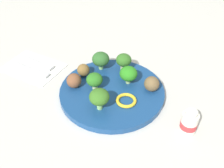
# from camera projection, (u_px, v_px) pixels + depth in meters

# --- Properties ---
(ground_plane) EXTENTS (4.00, 4.00, 0.00)m
(ground_plane) POSITION_uv_depth(u_px,v_px,m) (112.00, 94.00, 0.74)
(ground_plane) COLOR beige
(plate) EXTENTS (0.28, 0.28, 0.02)m
(plate) POSITION_uv_depth(u_px,v_px,m) (112.00, 92.00, 0.73)
(plate) COLOR navy
(plate) RESTS_ON ground_plane
(broccoli_floret_front_left) EXTENTS (0.04, 0.04, 0.05)m
(broccoli_floret_front_left) POSITION_uv_depth(u_px,v_px,m) (95.00, 80.00, 0.71)
(broccoli_floret_front_left) COLOR #A5B87F
(broccoli_floret_front_left) RESTS_ON plate
(broccoli_floret_front_right) EXTENTS (0.05, 0.05, 0.05)m
(broccoli_floret_front_right) POSITION_uv_depth(u_px,v_px,m) (101.00, 59.00, 0.78)
(broccoli_floret_front_right) COLOR #8CC76F
(broccoli_floret_front_right) RESTS_ON plate
(broccoli_floret_far_rim) EXTENTS (0.05, 0.05, 0.06)m
(broccoli_floret_far_rim) POSITION_uv_depth(u_px,v_px,m) (101.00, 98.00, 0.65)
(broccoli_floret_far_rim) COLOR #8DCD71
(broccoli_floret_far_rim) RESTS_ON plate
(broccoli_floret_mid_left) EXTENTS (0.05, 0.05, 0.05)m
(broccoli_floret_mid_left) POSITION_uv_depth(u_px,v_px,m) (128.00, 74.00, 0.73)
(broccoli_floret_mid_left) COLOR #94B875
(broccoli_floret_mid_left) RESTS_ON plate
(broccoli_floret_near_rim) EXTENTS (0.04, 0.04, 0.05)m
(broccoli_floret_near_rim) POSITION_uv_depth(u_px,v_px,m) (124.00, 60.00, 0.78)
(broccoli_floret_near_rim) COLOR #AABB7A
(broccoli_floret_near_rim) RESTS_ON plate
(meatball_front_left) EXTENTS (0.04, 0.04, 0.04)m
(meatball_front_left) POSITION_uv_depth(u_px,v_px,m) (152.00, 84.00, 0.72)
(meatball_front_left) COLOR brown
(meatball_front_left) RESTS_ON plate
(meatball_back_right) EXTENTS (0.04, 0.04, 0.04)m
(meatball_back_right) POSITION_uv_depth(u_px,v_px,m) (83.00, 70.00, 0.77)
(meatball_back_right) COLOR brown
(meatball_back_right) RESTS_ON plate
(meatball_far_rim) EXTENTS (0.04, 0.04, 0.04)m
(meatball_far_rim) POSITION_uv_depth(u_px,v_px,m) (74.00, 81.00, 0.73)
(meatball_far_rim) COLOR brown
(meatball_far_rim) RESTS_ON plate
(pepper_ring_far_rim) EXTENTS (0.06, 0.06, 0.01)m
(pepper_ring_far_rim) POSITION_uv_depth(u_px,v_px,m) (126.00, 100.00, 0.69)
(pepper_ring_far_rim) COLOR yellow
(pepper_ring_far_rim) RESTS_ON plate
(napkin) EXTENTS (0.18, 0.13, 0.01)m
(napkin) POSITION_uv_depth(u_px,v_px,m) (33.00, 67.00, 0.83)
(napkin) COLOR white
(napkin) RESTS_ON ground_plane
(fork) EXTENTS (0.12, 0.03, 0.01)m
(fork) POSITION_uv_depth(u_px,v_px,m) (39.00, 63.00, 0.84)
(fork) COLOR silver
(fork) RESTS_ON napkin
(knife) EXTENTS (0.15, 0.03, 0.01)m
(knife) POSITION_uv_depth(u_px,v_px,m) (31.00, 69.00, 0.81)
(knife) COLOR silver
(knife) RESTS_ON napkin
(yogurt_bottle) EXTENTS (0.04, 0.04, 0.07)m
(yogurt_bottle) POSITION_uv_depth(u_px,v_px,m) (189.00, 123.00, 0.62)
(yogurt_bottle) COLOR white
(yogurt_bottle) RESTS_ON ground_plane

